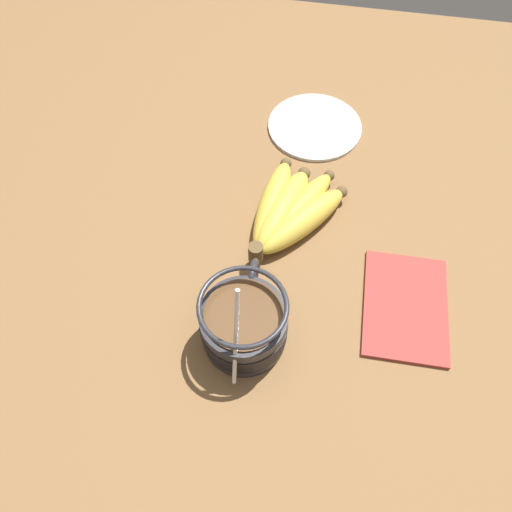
{
  "coord_description": "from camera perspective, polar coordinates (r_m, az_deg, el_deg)",
  "views": [
    {
      "loc": [
        -30.8,
        -2.43,
        62.4
      ],
      "look_at": [
        2.84,
        3.61,
        7.64
      ],
      "focal_mm": 35.0,
      "sensor_mm": 36.0,
      "label": 1
    }
  ],
  "objects": [
    {
      "name": "small_plate",
      "position": [
        0.86,
        6.73,
        14.49
      ],
      "size": [
        15.41,
        15.41,
        0.6
      ],
      "color": "silver",
      "rests_on": "table"
    },
    {
      "name": "banana_bunch",
      "position": [
        0.71,
        3.75,
        5.11
      ],
      "size": [
        19.16,
        13.76,
        4.4
      ],
      "color": "brown",
      "rests_on": "table"
    },
    {
      "name": "table",
      "position": [
        0.68,
        2.58,
        -5.07
      ],
      "size": [
        135.12,
        135.12,
        3.56
      ],
      "color": "brown",
      "rests_on": "ground"
    },
    {
      "name": "napkin",
      "position": [
        0.68,
        16.7,
        -5.51
      ],
      "size": [
        15.57,
        11.03,
        0.6
      ],
      "color": "#A33833",
      "rests_on": "table"
    },
    {
      "name": "coffee_mug",
      "position": [
        0.6,
        -1.38,
        -7.85
      ],
      "size": [
        15.23,
        10.59,
        16.21
      ],
      "color": "#28282D",
      "rests_on": "table"
    }
  ]
}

